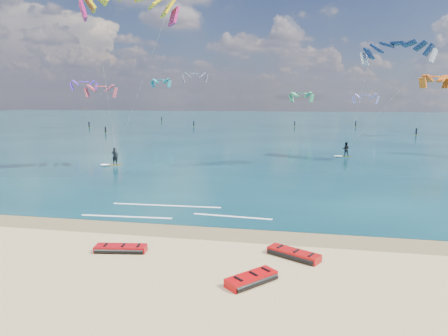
% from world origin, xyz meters
% --- Properties ---
extents(ground, '(320.00, 320.00, 0.00)m').
position_xyz_m(ground, '(0.00, 40.00, 0.00)').
color(ground, tan).
rests_on(ground, ground).
extents(wet_sand_strip, '(320.00, 2.40, 0.01)m').
position_xyz_m(wet_sand_strip, '(0.00, 3.00, 0.00)').
color(wet_sand_strip, brown).
rests_on(wet_sand_strip, ground).
extents(sea, '(320.00, 200.00, 0.04)m').
position_xyz_m(sea, '(0.00, 104.00, 0.02)').
color(sea, '#092833').
rests_on(sea, ground).
extents(packed_kite_left, '(2.91, 1.44, 0.39)m').
position_xyz_m(packed_kite_left, '(0.28, -0.59, 0.00)').
color(packed_kite_left, '#B5090F').
rests_on(packed_kite_left, ground).
extents(packed_kite_mid, '(3.04, 2.36, 0.42)m').
position_xyz_m(packed_kite_mid, '(8.94, 0.23, 0.00)').
color(packed_kite_mid, '#B50D0C').
rests_on(packed_kite_mid, ground).
extents(packed_kite_right, '(2.61, 2.68, 0.43)m').
position_xyz_m(packed_kite_right, '(7.22, -2.85, 0.00)').
color(packed_kite_right, red).
rests_on(packed_kite_right, ground).
extents(kitesurfer_main, '(12.41, 8.50, 19.27)m').
position_xyz_m(kitesurfer_main, '(-9.17, 21.22, 10.07)').
color(kitesurfer_main, gold).
rests_on(kitesurfer_main, sea).
extents(kitesurfer_far, '(12.12, 5.86, 15.64)m').
position_xyz_m(kitesurfer_far, '(18.02, 33.99, 8.37)').
color(kitesurfer_far, '#A9BC1C').
rests_on(kitesurfer_far, sea).
extents(shoreline_foam, '(12.54, 3.65, 0.01)m').
position_xyz_m(shoreline_foam, '(0.64, 6.63, 0.04)').
color(shoreline_foam, white).
rests_on(shoreline_foam, ground).
extents(distant_kites, '(83.71, 44.81, 13.53)m').
position_xyz_m(distant_kites, '(-9.73, 79.15, 5.63)').
color(distant_kites, teal).
rests_on(distant_kites, ground).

